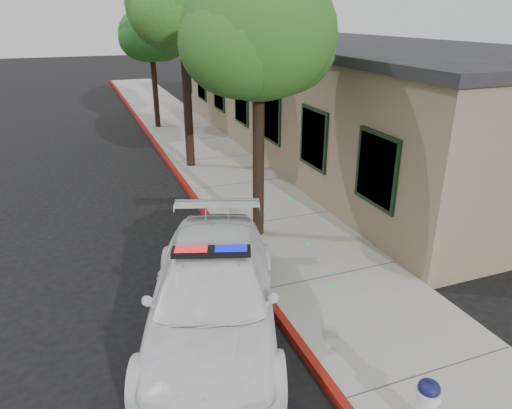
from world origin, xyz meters
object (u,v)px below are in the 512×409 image
object	(u,v)px
street_tree_far	(152,37)
fire_hydrant	(426,405)
street_tree_near	(259,40)
street_tree_mid	(182,10)
police_car	(213,295)
clapboard_building	(334,96)

from	to	relation	value
street_tree_far	fire_hydrant	bearing A→B (deg)	-89.81
street_tree_near	street_tree_mid	size ratio (longest dim) A/B	0.89
street_tree_near	street_tree_far	size ratio (longest dim) A/B	1.12
street_tree_near	street_tree_mid	world-z (taller)	street_tree_mid
street_tree_mid	street_tree_far	xyz separation A→B (m)	(0.03, 6.51, -1.08)
street_tree_near	street_tree_mid	distance (m)	6.15
police_car	street_tree_mid	size ratio (longest dim) A/B	0.84
fire_hydrant	clapboard_building	bearing A→B (deg)	57.28
police_car	street_tree_mid	distance (m)	10.44
police_car	street_tree_far	xyz separation A→B (m)	(1.86, 15.76, 3.41)
police_car	street_tree_near	bearing A→B (deg)	75.46
street_tree_near	street_tree_far	distance (m)	12.64
police_car	fire_hydrant	distance (m)	3.62
police_car	fire_hydrant	bearing A→B (deg)	-39.16
fire_hydrant	street_tree_near	bearing A→B (deg)	80.82
clapboard_building	street_tree_mid	world-z (taller)	street_tree_mid
fire_hydrant	street_tree_mid	distance (m)	13.18
clapboard_building	street_tree_mid	bearing A→B (deg)	-175.29
clapboard_building	street_tree_near	world-z (taller)	street_tree_near
police_car	fire_hydrant	world-z (taller)	police_car
street_tree_near	street_tree_far	bearing A→B (deg)	90.87
clapboard_building	police_car	xyz separation A→B (m)	(-7.82, -9.74, -1.36)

